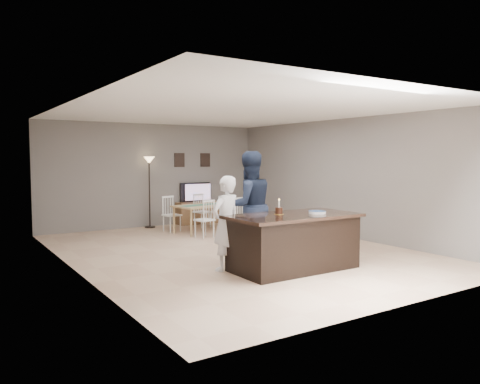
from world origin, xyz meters
TOP-DOWN VIEW (x-y plane):
  - floor at (0.00, 0.00)m, footprint 8.00×8.00m
  - room_shell at (0.00, 0.00)m, footprint 8.00×8.00m
  - kitchen_island at (0.00, -1.80)m, footprint 2.15×1.10m
  - tv_console at (1.20, 3.77)m, footprint 1.20×0.40m
  - television at (1.20, 3.84)m, footprint 0.91×0.12m
  - tv_screen_glow at (1.20, 3.76)m, footprint 0.78×0.00m
  - picture_frames at (1.15, 3.98)m, footprint 1.10×0.02m
  - doorway at (-2.99, -2.30)m, footprint 0.00×2.10m
  - woman at (-0.95, -1.25)m, footprint 0.63×0.50m
  - man at (-0.23, -0.85)m, footprint 1.05×0.88m
  - birthday_cake at (-0.20, -1.67)m, footprint 0.16×0.16m
  - plate_stack at (0.39, -1.93)m, footprint 0.28×0.28m
  - dining_table at (0.62, 2.39)m, footprint 1.64×1.83m
  - floor_lamp at (-0.20, 3.79)m, footprint 0.28×0.28m

SIDE VIEW (x-z plane):
  - floor at x=0.00m, z-range 0.00..0.00m
  - tv_console at x=1.20m, z-range 0.00..0.60m
  - kitchen_island at x=0.00m, z-range 0.00..0.90m
  - dining_table at x=0.62m, z-range 0.12..0.98m
  - woman at x=-0.95m, z-range 0.00..1.52m
  - television at x=1.20m, z-range 0.60..1.13m
  - tv_screen_glow at x=1.20m, z-range 0.48..1.26m
  - plate_stack at x=0.39m, z-range 0.90..0.94m
  - birthday_cake at x=-0.20m, z-range 0.83..1.08m
  - man at x=-0.23m, z-range 0.00..1.93m
  - doorway at x=-2.99m, z-range -0.07..2.58m
  - floor_lamp at x=-0.20m, z-range 0.51..2.35m
  - room_shell at x=0.00m, z-range -2.32..5.68m
  - picture_frames at x=1.15m, z-range 1.56..1.94m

